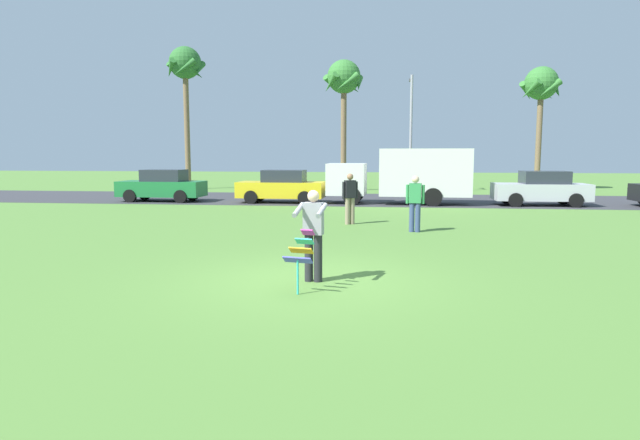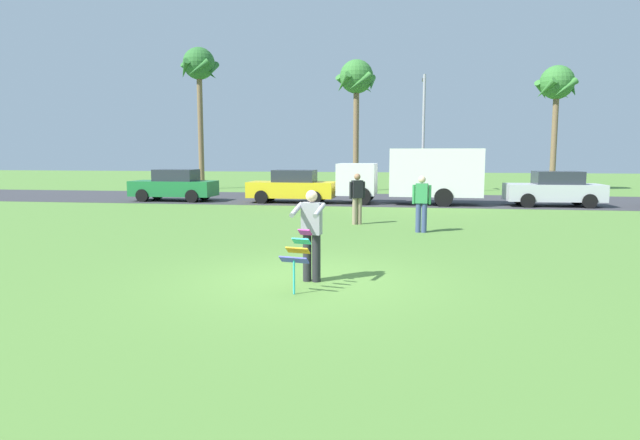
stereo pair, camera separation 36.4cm
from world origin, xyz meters
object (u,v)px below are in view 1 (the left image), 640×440
palm_tree_left_near (185,70)px  person_walker_far (415,202)px  person_kite_flyer (313,232)px  streetlight_pole (411,126)px  palm_tree_right_near (344,82)px  palm_tree_centre_far (541,88)px  parked_car_green (162,186)px  parked_truck_white_box (407,174)px  parked_car_silver (541,189)px  person_walker_near (350,197)px  kite_held (301,252)px  parked_car_yellow (282,187)px

palm_tree_left_near → person_walker_far: size_ratio=5.41×
person_kite_flyer → streetlight_pole: 23.85m
palm_tree_right_near → palm_tree_centre_far: (12.45, 1.91, -0.33)m
parked_car_green → parked_truck_white_box: bearing=0.0°
streetlight_pole → parked_car_silver: bearing=-51.9°
parked_truck_white_box → streetlight_pole: bearing=86.8°
parked_truck_white_box → palm_tree_centre_far: bearing=51.1°
parked_car_green → streetlight_pole: (12.55, 7.30, 3.22)m
parked_car_green → palm_tree_right_near: size_ratio=0.51×
person_walker_near → streetlight_pole: bearing=80.3°
parked_car_green → kite_held: bearing=-60.1°
palm_tree_right_near → streetlight_pole: palm_tree_right_near is taller
palm_tree_right_near → person_walker_near: size_ratio=4.76×
palm_tree_right_near → palm_tree_centre_far: palm_tree_right_near is taller
parked_car_yellow → parked_truck_white_box: bearing=0.0°
palm_tree_left_near → palm_tree_centre_far: (22.95, 1.54, -1.37)m
person_walker_near → parked_truck_white_box: bearing=74.3°
person_kite_flyer → streetlight_pole: size_ratio=0.25×
palm_tree_right_near → person_walker_far: 19.49m
kite_held → parked_car_yellow: 17.40m
person_kite_flyer → kite_held: 0.84m
palm_tree_right_near → streetlight_pole: size_ratio=1.18×
palm_tree_left_near → parked_car_green: bearing=-77.2°
palm_tree_centre_far → parked_car_silver: bearing=-103.4°
parked_car_yellow → palm_tree_left_near: (-8.21, 9.24, 7.10)m
parked_car_yellow → palm_tree_left_near: palm_tree_left_near is taller
parked_car_yellow → palm_tree_right_near: (2.29, 8.87, 6.07)m
person_kite_flyer → person_walker_near: (0.10, 8.48, -0.02)m
parked_car_yellow → parked_car_silver: same height
kite_held → person_walker_far: 8.02m
parked_car_green → palm_tree_centre_far: palm_tree_centre_far is taller
parked_car_green → parked_car_yellow: 6.10m
parked_truck_white_box → person_walker_far: (-0.06, -9.33, -0.48)m
kite_held → streetlight_pole: streetlight_pole is taller
person_kite_flyer → parked_truck_white_box: parked_truck_white_box is taller
kite_held → person_walker_near: 9.29m
person_kite_flyer → parked_car_green: size_ratio=0.41×
palm_tree_centre_far → parked_car_yellow: bearing=-143.8°
palm_tree_left_near → person_walker_near: bearing=-54.5°
person_kite_flyer → palm_tree_centre_far: palm_tree_centre_far is taller
parked_car_silver → person_walker_near: person_walker_near is taller
parked_car_yellow → palm_tree_centre_far: palm_tree_centre_far is taller
parked_car_yellow → palm_tree_right_near: palm_tree_right_near is taller
parked_car_silver → streetlight_pole: streetlight_pole is taller
parked_truck_white_box → streetlight_pole: size_ratio=0.97×
parked_car_yellow → parked_car_silver: 12.17m
parked_truck_white_box → parked_car_yellow: bearing=-180.0°
parked_car_green → person_walker_far: person_walker_far is taller
person_kite_flyer → parked_car_yellow: bearing=103.1°
palm_tree_left_near → parked_car_silver: bearing=-24.4°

